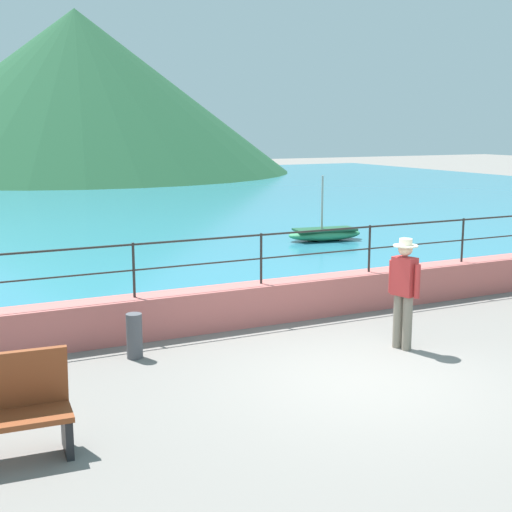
{
  "coord_description": "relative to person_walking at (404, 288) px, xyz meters",
  "views": [
    {
      "loc": [
        -5.34,
        -7.54,
        3.43
      ],
      "look_at": [
        0.14,
        3.7,
        1.1
      ],
      "focal_mm": 48.8,
      "sensor_mm": 36.0,
      "label": 1
    }
  ],
  "objects": [
    {
      "name": "hill_secondary",
      "position": [
        8.34,
        39.56,
        1.61
      ],
      "size": [
        14.11,
        14.11,
        5.17
      ],
      "primitive_type": "cone",
      "color": "#285633",
      "rests_on": "ground"
    },
    {
      "name": "railing",
      "position": [
        -1.31,
        2.33,
        0.36
      ],
      "size": [
        18.44,
        0.04,
        0.9
      ],
      "color": "#282623",
      "rests_on": "promenade_wall"
    },
    {
      "name": "ground_plane",
      "position": [
        -1.31,
        -0.87,
        -0.98
      ],
      "size": [
        120.0,
        120.0,
        0.0
      ],
      "primitive_type": "plane",
      "color": "slate"
    },
    {
      "name": "bollard",
      "position": [
        -3.9,
        1.4,
        -0.63
      ],
      "size": [
        0.24,
        0.24,
        0.69
      ],
      "primitive_type": "cylinder",
      "color": "#4C4C51",
      "rests_on": "ground"
    },
    {
      "name": "boat_1",
      "position": [
        4.28,
        9.26,
        -0.72
      ],
      "size": [
        2.41,
        1.23,
        1.95
      ],
      "color": "#338C59",
      "rests_on": "lake_water"
    },
    {
      "name": "hill_main",
      "position": [
        4.65,
        44.85,
        4.98
      ],
      "size": [
        31.44,
        31.44,
        11.91
      ],
      "primitive_type": "cone",
      "color": "#1E4C2D",
      "rests_on": "ground"
    },
    {
      "name": "lake_water",
      "position": [
        -1.31,
        24.97,
        -0.95
      ],
      "size": [
        64.0,
        44.32,
        0.06
      ],
      "primitive_type": "cube",
      "color": "teal",
      "rests_on": "ground"
    },
    {
      "name": "person_walking",
      "position": [
        0.0,
        0.0,
        0.0
      ],
      "size": [
        0.38,
        0.55,
        1.75
      ],
      "color": "slate",
      "rests_on": "ground"
    },
    {
      "name": "promenade_wall",
      "position": [
        -1.31,
        2.33,
        -0.63
      ],
      "size": [
        20.0,
        0.56,
        0.7
      ],
      "primitive_type": "cube",
      "color": "#BC605B",
      "rests_on": "ground"
    }
  ]
}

